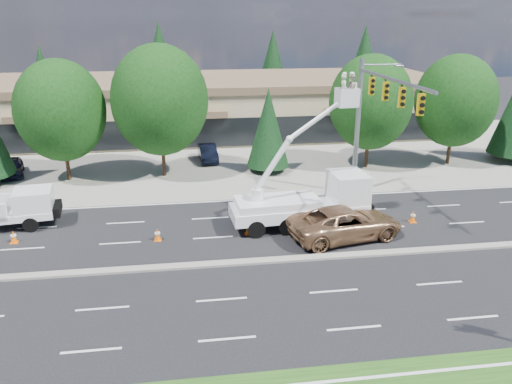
{
  "coord_description": "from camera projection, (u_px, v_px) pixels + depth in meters",
  "views": [
    {
      "loc": [
        -1.13,
        -21.93,
        11.64
      ],
      "look_at": [
        2.46,
        3.64,
        2.4
      ],
      "focal_mm": 35.0,
      "sensor_mm": 36.0,
      "label": 1
    }
  ],
  "objects": [
    {
      "name": "ground",
      "position": [
        217.0,
        265.0,
        24.52
      ],
      "size": [
        140.0,
        140.0,
        0.0
      ],
      "primitive_type": "plane",
      "color": "black",
      "rests_on": "ground"
    },
    {
      "name": "tree_front_f",
      "position": [
        371.0,
        102.0,
        38.45
      ],
      "size": [
        6.4,
        6.4,
        8.88
      ],
      "color": "#332114",
      "rests_on": "ground"
    },
    {
      "name": "tree_back_d",
      "position": [
        364.0,
        64.0,
        64.69
      ],
      "size": [
        5.25,
        5.25,
        10.35
      ],
      "color": "#332114",
      "rests_on": "ground"
    },
    {
      "name": "minivan",
      "position": [
        345.0,
        223.0,
        27.25
      ],
      "size": [
        6.75,
        4.12,
        1.75
      ],
      "primitive_type": "imported",
      "rotation": [
        0.0,
        0.0,
        1.78
      ],
      "color": "#8F6745",
      "rests_on": "ground"
    },
    {
      "name": "utility_pickup",
      "position": [
        10.0,
        213.0,
        28.55
      ],
      "size": [
        5.87,
        2.82,
        2.16
      ],
      "rotation": [
        0.0,
        0.0,
        0.14
      ],
      "color": "white",
      "rests_on": "ground"
    },
    {
      "name": "bucket_truck",
      "position": [
        312.0,
        194.0,
        28.62
      ],
      "size": [
        8.13,
        3.03,
        8.71
      ],
      "rotation": [
        0.0,
        0.0,
        0.07
      ],
      "color": "white",
      "rests_on": "ground"
    },
    {
      "name": "tree_back_c",
      "position": [
        273.0,
        67.0,
        63.21
      ],
      "size": [
        4.99,
        4.99,
        9.83
      ],
      "color": "#332114",
      "rests_on": "ground"
    },
    {
      "name": "tree_front_e",
      "position": [
        268.0,
        128.0,
        37.99
      ],
      "size": [
        3.27,
        3.27,
        6.45
      ],
      "color": "#332114",
      "rests_on": "ground"
    },
    {
      "name": "signal_mast",
      "position": [
        371.0,
        111.0,
        30.36
      ],
      "size": [
        2.76,
        10.16,
        9.0
      ],
      "color": "gray",
      "rests_on": "ground"
    },
    {
      "name": "traffic_cone_b",
      "position": [
        158.0,
        235.0,
        27.07
      ],
      "size": [
        0.4,
        0.4,
        0.7
      ],
      "color": "#FF6208",
      "rests_on": "ground"
    },
    {
      "name": "traffic_cone_d",
      "position": [
        349.0,
        222.0,
        28.75
      ],
      "size": [
        0.4,
        0.4,
        0.7
      ],
      "color": "#FF6208",
      "rests_on": "ground"
    },
    {
      "name": "strip_mall",
      "position": [
        197.0,
        104.0,
        51.51
      ],
      "size": [
        50.4,
        15.4,
        5.5
      ],
      "color": "tan",
      "rests_on": "ground"
    },
    {
      "name": "road_median",
      "position": [
        217.0,
        264.0,
        24.5
      ],
      "size": [
        120.0,
        0.55,
        0.12
      ],
      "primitive_type": "cube",
      "color": "gray",
      "rests_on": "ground"
    },
    {
      "name": "tree_back_a",
      "position": [
        43.0,
        78.0,
        59.84
      ],
      "size": [
        4.16,
        4.16,
        8.19
      ],
      "color": "#332114",
      "rests_on": "ground"
    },
    {
      "name": "traffic_cone_c",
      "position": [
        248.0,
        229.0,
        27.83
      ],
      "size": [
        0.4,
        0.4,
        0.7
      ],
      "color": "#FF6208",
      "rests_on": "ground"
    },
    {
      "name": "tree_back_b",
      "position": [
        161.0,
        64.0,
        61.19
      ],
      "size": [
        5.5,
        5.5,
        10.85
      ],
      "color": "#332114",
      "rests_on": "ground"
    },
    {
      "name": "tree_front_g",
      "position": [
        456.0,
        101.0,
        39.39
      ],
      "size": [
        6.34,
        6.34,
        8.8
      ],
      "color": "#332114",
      "rests_on": "ground"
    },
    {
      "name": "tree_front_d",
      "position": [
        160.0,
        100.0,
        36.18
      ],
      "size": [
        7.04,
        7.04,
        9.77
      ],
      "color": "#332114",
      "rests_on": "ground"
    },
    {
      "name": "parked_car_west",
      "position": [
        12.0,
        167.0,
        37.92
      ],
      "size": [
        2.53,
        4.17,
        1.33
      ],
      "primitive_type": "imported",
      "rotation": [
        0.0,
        0.0,
        0.26
      ],
      "color": "black",
      "rests_on": "ground"
    },
    {
      "name": "tree_front_c",
      "position": [
        61.0,
        111.0,
        35.46
      ],
      "size": [
        6.34,
        6.34,
        8.8
      ],
      "color": "#332114",
      "rests_on": "ground"
    },
    {
      "name": "traffic_cone_a",
      "position": [
        14.0,
        237.0,
        26.78
      ],
      "size": [
        0.4,
        0.4,
        0.7
      ],
      "color": "#FF6208",
      "rests_on": "ground"
    },
    {
      "name": "concrete_apron",
      "position": [
        202.0,
        156.0,
        43.16
      ],
      "size": [
        140.0,
        22.0,
        0.01
      ],
      "primitive_type": "cube",
      "color": "gray",
      "rests_on": "ground"
    },
    {
      "name": "parked_car_east",
      "position": [
        208.0,
        153.0,
        41.76
      ],
      "size": [
        1.66,
        4.13,
        1.34
      ],
      "primitive_type": "imported",
      "rotation": [
        0.0,
        0.0,
        0.06
      ],
      "color": "black",
      "rests_on": "ground"
    },
    {
      "name": "traffic_cone_e",
      "position": [
        413.0,
        217.0,
        29.46
      ],
      "size": [
        0.4,
        0.4,
        0.7
      ],
      "color": "#FF6208",
      "rests_on": "ground"
    }
  ]
}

